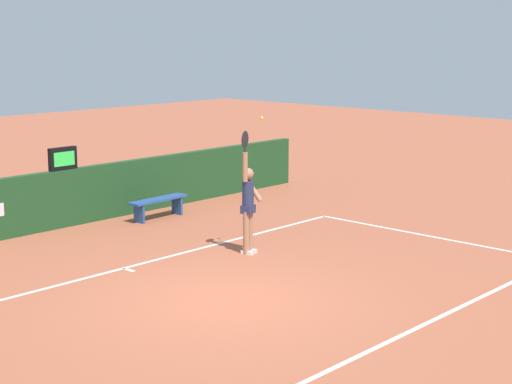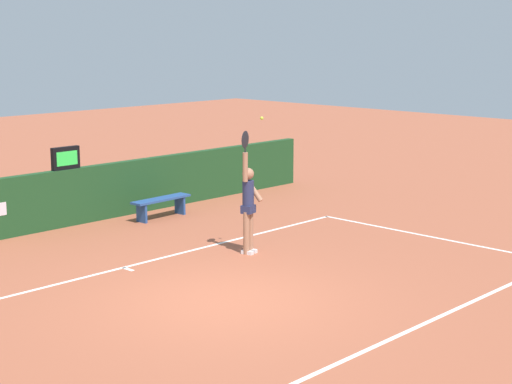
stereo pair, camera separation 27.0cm
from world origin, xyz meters
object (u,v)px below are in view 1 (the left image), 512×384
Objects in this scene: tennis_player at (248,203)px; tennis_ball at (262,118)px; courtside_bench_near at (158,203)px; speed_display at (63,159)px.

tennis_ball is at bearing -72.44° from tennis_player.
tennis_player is 1.70m from tennis_ball.
courtside_bench_near is (0.83, 3.69, -0.65)m from tennis_player.
tennis_player reaches higher than speed_display.
tennis_player reaches higher than courtside_bench_near.
tennis_player is 1.55× the size of courtside_bench_near.
tennis_ball reaches higher than speed_display.
tennis_player is (1.14, -4.61, -0.53)m from speed_display.
tennis_player is at bearing 107.56° from tennis_ball.
tennis_player is 3.84m from courtside_bench_near.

